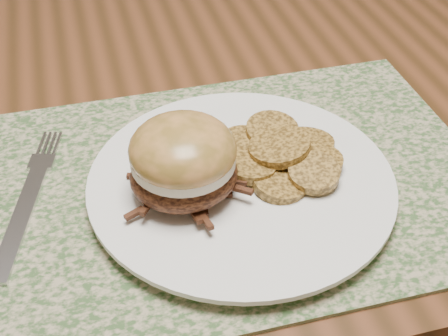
# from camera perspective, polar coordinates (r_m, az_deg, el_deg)

# --- Properties ---
(dining_table) EXTENTS (1.50, 0.90, 0.75)m
(dining_table) POSITION_cam_1_polar(r_m,az_deg,el_deg) (0.82, -8.42, 5.10)
(dining_table) COLOR brown
(dining_table) RESTS_ON ground
(placemat) EXTENTS (0.45, 0.33, 0.00)m
(placemat) POSITION_cam_1_polar(r_m,az_deg,el_deg) (0.58, 1.95, -1.06)
(placemat) COLOR #39592D
(placemat) RESTS_ON dining_table
(dinner_plate) EXTENTS (0.26, 0.26, 0.02)m
(dinner_plate) POSITION_cam_1_polar(r_m,az_deg,el_deg) (0.56, 1.58, -1.49)
(dinner_plate) COLOR white
(dinner_plate) RESTS_ON placemat
(pork_sandwich) EXTENTS (0.12, 0.12, 0.07)m
(pork_sandwich) POSITION_cam_1_polar(r_m,az_deg,el_deg) (0.52, -3.75, 0.71)
(pork_sandwich) COLOR black
(pork_sandwich) RESTS_ON dinner_plate
(roasted_potatoes) EXTENTS (0.13, 0.13, 0.03)m
(roasted_potatoes) POSITION_cam_1_polar(r_m,az_deg,el_deg) (0.57, 5.31, 1.27)
(roasted_potatoes) COLOR olive
(roasted_potatoes) RESTS_ON dinner_plate
(fork) EXTENTS (0.07, 0.19, 0.00)m
(fork) POSITION_cam_1_polar(r_m,az_deg,el_deg) (0.59, -17.40, -2.59)
(fork) COLOR #B9BAC1
(fork) RESTS_ON placemat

